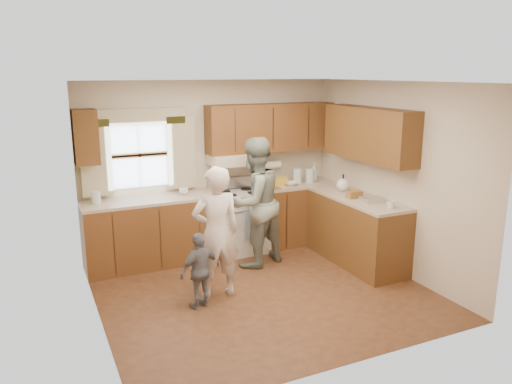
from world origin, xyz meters
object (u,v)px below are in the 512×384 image
woman_left (216,233)px  child (200,270)px  woman_right (254,202)px  stove (239,221)px

woman_left → child: 0.48m
woman_left → woman_right: size_ratio=0.89×
stove → woman_right: bearing=-91.6°
stove → child: 1.87m
woman_left → woman_right: woman_right is taller
woman_left → child: woman_left is taller
woman_left → woman_right: (0.82, 0.73, 0.10)m
woman_right → child: 1.50m
stove → woman_right: 0.72m
stove → woman_left: 1.60m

